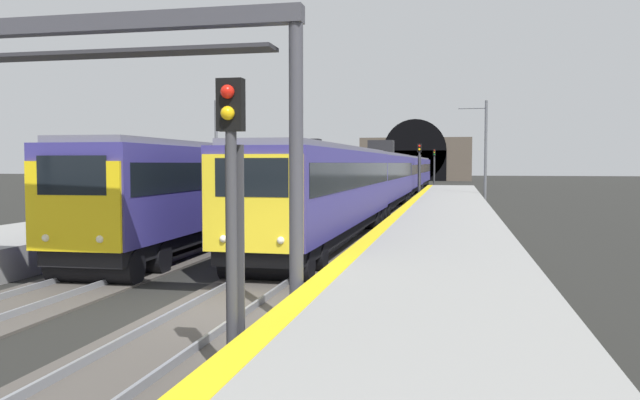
# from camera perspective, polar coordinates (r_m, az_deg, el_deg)

# --- Properties ---
(ground_plane) EXTENTS (320.00, 320.00, 0.00)m
(ground_plane) POSITION_cam_1_polar(r_m,az_deg,el_deg) (14.44, -9.11, -9.98)
(ground_plane) COLOR black
(platform_right) EXTENTS (112.00, 4.73, 0.96)m
(platform_right) POSITION_cam_1_polar(r_m,az_deg,el_deg) (13.42, 9.69, -8.90)
(platform_right) COLOR gray
(platform_right) RESTS_ON ground_plane
(platform_right_edge_strip) EXTENTS (112.00, 0.50, 0.01)m
(platform_right_edge_strip) POSITION_cam_1_polar(r_m,az_deg,el_deg) (13.57, 0.69, -6.63)
(platform_right_edge_strip) COLOR yellow
(platform_right_edge_strip) RESTS_ON platform_right
(track_main_line) EXTENTS (160.00, 2.68, 0.21)m
(track_main_line) POSITION_cam_1_polar(r_m,az_deg,el_deg) (14.43, -9.12, -9.82)
(track_main_line) COLOR #4C4742
(track_main_line) RESTS_ON ground_plane
(track_adjacent_line) EXTENTS (160.00, 3.02, 0.21)m
(track_adjacent_line) POSITION_cam_1_polar(r_m,az_deg,el_deg) (16.71, -24.69, -8.28)
(track_adjacent_line) COLOR #4C4742
(track_adjacent_line) RESTS_ON ground_plane
(train_main_approaching) EXTENTS (76.34, 3.05, 4.88)m
(train_main_approaching) POSITION_cam_1_polar(r_m,az_deg,el_deg) (54.18, 6.58, 2.20)
(train_main_approaching) COLOR navy
(train_main_approaching) RESTS_ON ground_plane
(train_adjacent_platform) EXTENTS (55.67, 3.23, 4.94)m
(train_adjacent_platform) POSITION_cam_1_polar(r_m,az_deg,el_deg) (43.53, -1.10, 2.00)
(train_adjacent_platform) COLOR navy
(train_adjacent_platform) RESTS_ON ground_plane
(railway_signal_near) EXTENTS (0.39, 0.38, 4.51)m
(railway_signal_near) POSITION_cam_1_polar(r_m,az_deg,el_deg) (9.36, -7.84, -0.59)
(railway_signal_near) COLOR #38383D
(railway_signal_near) RESTS_ON ground_plane
(railway_signal_mid) EXTENTS (0.39, 0.38, 5.01)m
(railway_signal_mid) POSITION_cam_1_polar(r_m,az_deg,el_deg) (57.51, 8.82, 2.90)
(railway_signal_mid) COLOR #38383D
(railway_signal_mid) RESTS_ON ground_plane
(railway_signal_far) EXTENTS (0.39, 0.38, 5.39)m
(railway_signal_far) POSITION_cam_1_polar(r_m,az_deg,el_deg) (97.48, 10.12, 3.22)
(railway_signal_far) COLOR #38383D
(railway_signal_far) RESTS_ON ground_plane
(overhead_signal_gantry) EXTENTS (0.70, 9.08, 6.37)m
(overhead_signal_gantry) POSITION_cam_1_polar(r_m,az_deg,el_deg) (14.38, -19.64, 9.44)
(overhead_signal_gantry) COLOR #3F3F47
(overhead_signal_gantry) RESTS_ON ground_plane
(tunnel_portal) EXTENTS (2.46, 20.66, 11.57)m
(tunnel_portal) POSITION_cam_1_polar(r_m,az_deg,el_deg) (121.12, 8.45, 3.63)
(tunnel_portal) COLOR #51473D
(tunnel_portal) RESTS_ON ground_plane
(catenary_mast_near) EXTENTS (0.22, 2.30, 7.87)m
(catenary_mast_near) POSITION_cam_1_polar(r_m,az_deg,el_deg) (47.64, -9.16, 4.16)
(catenary_mast_near) COLOR #595B60
(catenary_mast_near) RESTS_ON ground_plane
(catenary_mast_far) EXTENTS (0.22, 2.25, 8.17)m
(catenary_mast_far) POSITION_cam_1_polar(r_m,az_deg,el_deg) (51.77, 14.47, 4.19)
(catenary_mast_far) COLOR #595B60
(catenary_mast_far) RESTS_ON ground_plane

